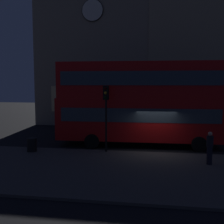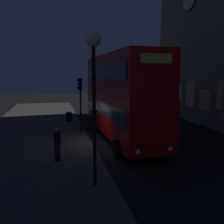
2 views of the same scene
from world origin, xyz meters
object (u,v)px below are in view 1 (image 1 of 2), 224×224
Objects in this scene: double_decker_bus at (140,100)px; litter_bin at (32,145)px; traffic_light_near_kerb at (106,105)px; pedestrian at (210,148)px.

litter_bin is at bearing -155.67° from double_decker_bus.
double_decker_bus reaches higher than litter_bin.
traffic_light_near_kerb is 5.17m from litter_bin.
litter_bin is (-6.35, -3.11, -2.59)m from double_decker_bus.
double_decker_bus is 7.54m from litter_bin.
traffic_light_near_kerb is at bearing 7.70° from litter_bin.
traffic_light_near_kerb reaches higher than pedestrian.
double_decker_bus is 2.81× the size of traffic_light_near_kerb.
double_decker_bus is at bearing 26.11° from litter_bin.
pedestrian is 10.29m from litter_bin.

